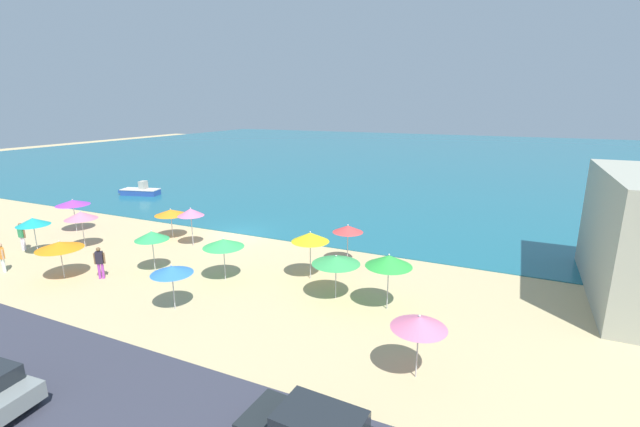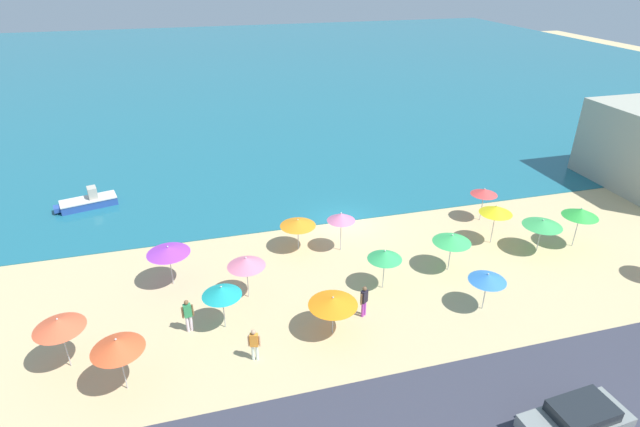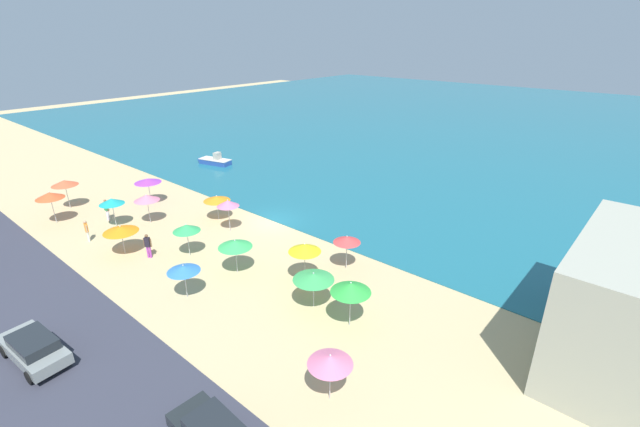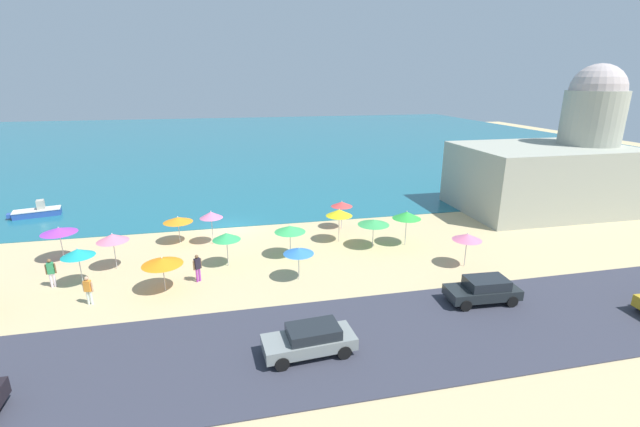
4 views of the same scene
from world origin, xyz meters
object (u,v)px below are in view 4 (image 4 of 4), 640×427
object	(u,v)px
beach_umbrella_14	(112,238)
bather_1	(198,267)
harbor_fortress	(556,165)
beach_umbrella_9	(78,253)
beach_umbrella_4	(299,251)
beach_umbrella_5	(373,222)
bather_2	(88,289)
beach_umbrella_6	(339,213)
beach_umbrella_7	(290,229)
beach_umbrella_1	(162,261)
beach_umbrella_8	(178,220)
beach_umbrella_2	(226,236)
parked_car_2	(310,339)
parked_car_0	(483,290)
beach_umbrella_3	(211,215)
beach_umbrella_10	(59,230)
beach_umbrella_11	(407,215)
beach_umbrella_15	(467,237)
skiff_nearshore	(37,212)
beach_umbrella_0	(342,204)

from	to	relation	value
beach_umbrella_14	bather_1	bearing A→B (deg)	-29.93
harbor_fortress	beach_umbrella_9	bearing A→B (deg)	-168.36
beach_umbrella_4	harbor_fortress	bearing A→B (deg)	20.98
beach_umbrella_5	bather_2	bearing A→B (deg)	-165.49
beach_umbrella_4	harbor_fortress	size ratio (longest dim) A/B	0.14
beach_umbrella_6	beach_umbrella_7	bearing A→B (deg)	-153.24
bather_1	beach_umbrella_4	bearing A→B (deg)	-9.91
beach_umbrella_1	beach_umbrella_6	world-z (taller)	beach_umbrella_6
bather_1	beach_umbrella_8	bearing A→B (deg)	103.56
beach_umbrella_6	beach_umbrella_7	size ratio (longest dim) A/B	1.13
beach_umbrella_7	harbor_fortress	distance (m)	27.25
beach_umbrella_2	parked_car_2	world-z (taller)	beach_umbrella_2
beach_umbrella_5	parked_car_0	world-z (taller)	beach_umbrella_5
bather_1	harbor_fortress	bearing A→B (deg)	15.56
beach_umbrella_2	beach_umbrella_3	size ratio (longest dim) A/B	0.92
parked_car_2	beach_umbrella_1	bearing A→B (deg)	132.26
beach_umbrella_10	beach_umbrella_14	distance (m)	4.50
beach_umbrella_5	bather_1	xyz separation A→B (m)	(-12.42, -3.06, -0.96)
beach_umbrella_4	parked_car_2	xyz separation A→B (m)	(-0.80, -7.68, -1.13)
beach_umbrella_7	beach_umbrella_11	world-z (taller)	beach_umbrella_11
beach_umbrella_14	beach_umbrella_15	xyz separation A→B (m)	(22.71, -4.59, -0.11)
parked_car_0	parked_car_2	size ratio (longest dim) A/B	0.95
beach_umbrella_6	parked_car_0	bearing A→B (deg)	-63.47
beach_umbrella_7	beach_umbrella_2	bearing A→B (deg)	-171.08
beach_umbrella_1	bather_2	bearing A→B (deg)	-168.09
beach_umbrella_2	bather_2	bearing A→B (deg)	-154.42
beach_umbrella_15	beach_umbrella_6	bearing A→B (deg)	138.70
beach_umbrella_14	beach_umbrella_7	bearing A→B (deg)	-2.16
beach_umbrella_9	beach_umbrella_11	xyz separation A→B (m)	(21.84, 2.08, 0.20)
beach_umbrella_10	parked_car_0	distance (m)	27.53
beach_umbrella_5	parked_car_0	distance (m)	9.86
beach_umbrella_6	bather_1	size ratio (longest dim) A/B	1.50
beach_umbrella_2	bather_2	distance (m)	8.49
beach_umbrella_2	beach_umbrella_10	distance (m)	11.61
beach_umbrella_14	bather_2	size ratio (longest dim) A/B	1.48
beach_umbrella_15	parked_car_2	size ratio (longest dim) A/B	0.55
beach_umbrella_9	beach_umbrella_15	size ratio (longest dim) A/B	1.04
beach_umbrella_2	beach_umbrella_7	size ratio (longest dim) A/B	1.03
beach_umbrella_3	beach_umbrella_1	bearing A→B (deg)	-110.15
beach_umbrella_10	beach_umbrella_3	bearing A→B (deg)	5.78
beach_umbrella_2	beach_umbrella_6	xyz separation A→B (m)	(8.41, 2.74, 0.24)
beach_umbrella_15	skiff_nearshore	xyz separation A→B (m)	(-32.38, 18.28, -1.64)
beach_umbrella_11	beach_umbrella_15	distance (m)	5.08
beach_umbrella_11	beach_umbrella_15	world-z (taller)	beach_umbrella_11
parked_car_2	skiff_nearshore	distance (m)	32.69
beach_umbrella_8	beach_umbrella_15	xyz separation A→B (m)	(19.05, -8.65, 0.23)
beach_umbrella_14	beach_umbrella_8	bearing A→B (deg)	47.99
beach_umbrella_10	bather_2	bearing A→B (deg)	-63.32
beach_umbrella_14	beach_umbrella_0	bearing A→B (deg)	15.28
beach_umbrella_9	beach_umbrella_10	xyz separation A→B (m)	(-2.43, 4.42, 0.05)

